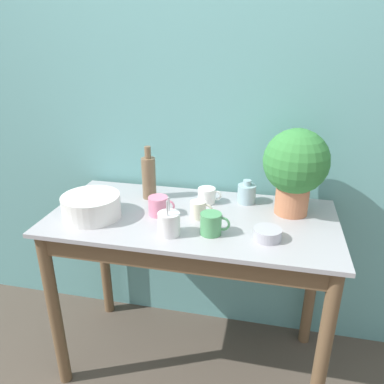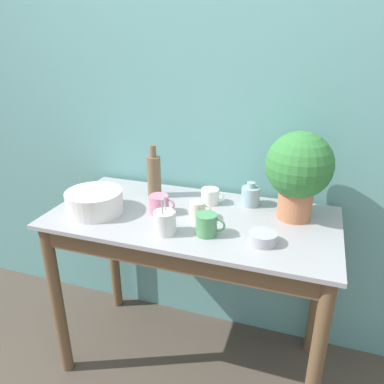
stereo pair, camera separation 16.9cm
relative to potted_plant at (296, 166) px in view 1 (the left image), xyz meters
The scene contains 12 objects.
wall_back 0.52m from the potted_plant, 151.21° to the left, with size 6.00×0.05×2.40m.
counter_table 0.63m from the potted_plant, 160.61° to the right, with size 1.33×0.65×0.88m.
potted_plant is the anchor object (origin of this frame).
bowl_wash_large 0.95m from the potted_plant, 165.05° to the right, with size 0.27×0.27×0.11m.
bottle_tall 0.72m from the potted_plant, behind, with size 0.07×0.07×0.27m.
bottle_short 0.29m from the potted_plant, 160.82° to the left, with size 0.09×0.09×0.12m.
mug_pink 0.65m from the potted_plant, 165.80° to the right, with size 0.13×0.09×0.09m.
mug_cream 0.48m from the potted_plant, 160.56° to the right, with size 0.10×0.07×0.08m.
mug_green 0.47m from the potted_plant, 139.72° to the right, with size 0.13×0.09×0.09m.
mug_white 0.45m from the potted_plant, behind, with size 0.12×0.09×0.08m.
bowl_small_steel 0.36m from the potted_plant, 109.91° to the right, with size 0.12×0.12×0.05m.
utensil_cup 0.63m from the potted_plant, 147.29° to the right, with size 0.09×0.09×0.17m.
Camera 1 is at (0.34, -1.20, 1.66)m, focal length 35.00 mm.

